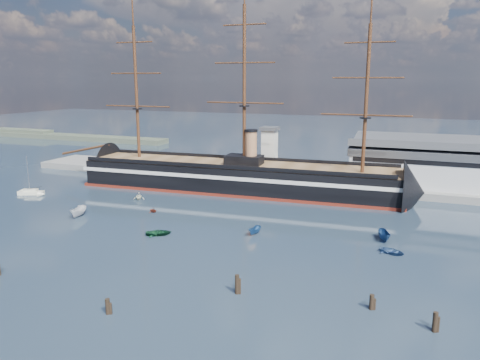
% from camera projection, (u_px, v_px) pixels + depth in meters
% --- Properties ---
extents(ground, '(600.00, 600.00, 0.00)m').
position_uv_depth(ground, '(216.00, 210.00, 112.99)').
color(ground, '#1D2A3A').
rests_on(ground, ground).
extents(quay, '(180.00, 18.00, 2.00)m').
position_uv_depth(quay, '(294.00, 183.00, 142.23)').
color(quay, slate).
rests_on(quay, ground).
extents(warehouse, '(63.00, 21.00, 11.60)m').
position_uv_depth(warehouse, '(470.00, 165.00, 127.19)').
color(warehouse, '#B7BABC').
rests_on(warehouse, ground).
extents(quay_tower, '(5.00, 5.00, 15.00)m').
position_uv_depth(quay_tower, '(269.00, 151.00, 139.91)').
color(quay_tower, silver).
rests_on(quay_tower, ground).
extents(shoreline, '(120.00, 10.00, 4.00)m').
position_uv_depth(shoreline, '(50.00, 135.00, 248.50)').
color(shoreline, '#3F4C38').
rests_on(shoreline, ground).
extents(warship, '(113.29, 21.02, 53.94)m').
position_uv_depth(warship, '(232.00, 176.00, 131.73)').
color(warship, black).
rests_on(warship, ground).
extents(sailboat, '(6.91, 4.56, 10.72)m').
position_uv_depth(sailboat, '(31.00, 192.00, 127.59)').
color(sailboat, silver).
rests_on(sailboat, ground).
extents(motorboat_a, '(7.30, 3.96, 2.77)m').
position_uv_depth(motorboat_a, '(79.00, 217.00, 107.24)').
color(motorboat_a, white).
rests_on(motorboat_a, ground).
extents(motorboat_b, '(2.66, 3.44, 1.50)m').
position_uv_depth(motorboat_b, '(159.00, 235.00, 94.60)').
color(motorboat_b, '#113E23').
rests_on(motorboat_b, ground).
extents(motorboat_c, '(5.08, 2.54, 1.94)m').
position_uv_depth(motorboat_c, '(255.00, 235.00, 94.93)').
color(motorboat_c, navy).
rests_on(motorboat_c, ground).
extents(motorboat_d, '(5.98, 4.42, 2.01)m').
position_uv_depth(motorboat_d, '(139.00, 200.00, 122.35)').
color(motorboat_d, white).
rests_on(motorboat_d, ground).
extents(motorboat_e, '(2.18, 3.08, 1.33)m').
position_uv_depth(motorboat_e, '(392.00, 254.00, 84.53)').
color(motorboat_e, navy).
rests_on(motorboat_e, ground).
extents(motorboat_f, '(6.40, 3.81, 2.41)m').
position_uv_depth(motorboat_f, '(384.00, 241.00, 91.35)').
color(motorboat_f, navy).
rests_on(motorboat_f, ground).
extents(motorboat_g, '(2.47, 3.98, 1.35)m').
position_uv_depth(motorboat_g, '(153.00, 212.00, 110.62)').
color(motorboat_g, maroon).
rests_on(motorboat_g, ground).
extents(piling_near_mid, '(0.64, 0.64, 2.89)m').
position_uv_depth(piling_near_mid, '(108.00, 314.00, 62.93)').
color(piling_near_mid, black).
rests_on(piling_near_mid, ground).
extents(piling_near_right, '(0.64, 0.64, 3.67)m').
position_uv_depth(piling_near_right, '(237.00, 294.00, 68.85)').
color(piling_near_right, black).
rests_on(piling_near_right, ground).
extents(piling_far_right, '(0.64, 0.64, 2.89)m').
position_uv_depth(piling_far_right, '(371.00, 309.00, 64.15)').
color(piling_far_right, black).
rests_on(piling_far_right, ground).
extents(piling_extra, '(0.64, 0.64, 3.35)m').
position_uv_depth(piling_extra, '(434.00, 332.00, 58.51)').
color(piling_extra, black).
rests_on(piling_extra, ground).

